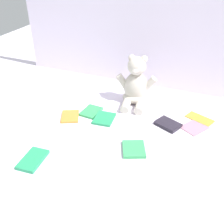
% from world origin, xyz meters
% --- Properties ---
extents(ground_plane, '(3.20, 3.20, 0.00)m').
position_xyz_m(ground_plane, '(0.00, 0.00, 0.00)').
color(ground_plane, silver).
extents(backdrop_drape, '(1.64, 0.03, 0.78)m').
position_xyz_m(backdrop_drape, '(0.00, 0.45, 0.39)').
color(backdrop_drape, white).
rests_on(backdrop_drape, ground_plane).
extents(teddy_bear, '(0.23, 0.22, 0.28)m').
position_xyz_m(teddy_bear, '(0.03, 0.20, 0.10)').
color(teddy_bear, beige).
rests_on(teddy_bear, ground_plane).
extents(book_case_0, '(0.14, 0.12, 0.02)m').
position_xyz_m(book_case_0, '(0.26, 0.03, 0.01)').
color(book_case_0, black).
rests_on(book_case_0, ground_plane).
extents(book_case_1, '(0.15, 0.15, 0.01)m').
position_xyz_m(book_case_1, '(0.39, 0.06, 0.00)').
color(book_case_1, '#AE758A').
rests_on(book_case_1, ground_plane).
extents(book_case_2, '(0.13, 0.14, 0.01)m').
position_xyz_m(book_case_2, '(-0.24, -0.08, 0.01)').
color(book_case_2, orange).
rests_on(book_case_2, ground_plane).
extents(book_case_3, '(0.11, 0.13, 0.01)m').
position_xyz_m(book_case_3, '(-0.06, -0.04, 0.01)').
color(book_case_3, '#249057').
rests_on(book_case_3, ground_plane).
extents(book_case_4, '(0.13, 0.14, 0.01)m').
position_xyz_m(book_case_4, '(0.16, -0.21, 0.01)').
color(book_case_4, '#379E59').
rests_on(book_case_4, ground_plane).
extents(book_case_5, '(0.09, 0.14, 0.02)m').
position_xyz_m(book_case_5, '(-0.21, -0.44, 0.01)').
color(book_case_5, '#26925D').
rests_on(book_case_5, ground_plane).
extents(book_case_6, '(0.10, 0.13, 0.01)m').
position_xyz_m(book_case_6, '(-0.15, 0.00, 0.01)').
color(book_case_6, '#339E55').
rests_on(book_case_6, ground_plane).
extents(book_case_7, '(0.16, 0.12, 0.01)m').
position_xyz_m(book_case_7, '(0.40, 0.15, 0.00)').
color(book_case_7, orange).
rests_on(book_case_7, ground_plane).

